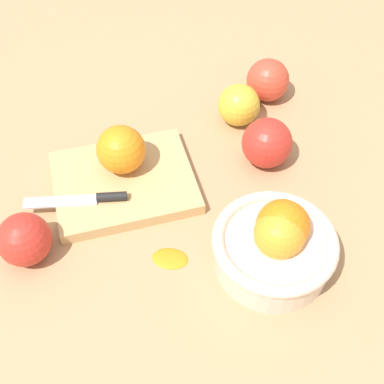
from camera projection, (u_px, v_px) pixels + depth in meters
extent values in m
plane|color=tan|center=(188.00, 185.00, 0.81)|extent=(2.40, 2.40, 0.00)
cylinder|color=beige|center=(273.00, 252.00, 0.70)|extent=(0.16, 0.16, 0.05)
torus|color=beige|center=(275.00, 241.00, 0.68)|extent=(0.17, 0.17, 0.02)
sphere|color=orange|center=(283.00, 226.00, 0.67)|extent=(0.07, 0.07, 0.07)
sphere|color=orange|center=(280.00, 234.00, 0.66)|extent=(0.07, 0.07, 0.07)
cube|color=tan|center=(124.00, 181.00, 0.80)|extent=(0.25, 0.22, 0.02)
sphere|color=orange|center=(121.00, 150.00, 0.78)|extent=(0.08, 0.08, 0.08)
cube|color=silver|center=(60.00, 202.00, 0.76)|extent=(0.11, 0.02, 0.00)
cylinder|color=black|center=(112.00, 197.00, 0.76)|extent=(0.05, 0.02, 0.01)
sphere|color=red|center=(24.00, 239.00, 0.70)|extent=(0.08, 0.08, 0.08)
sphere|color=red|center=(267.00, 143.00, 0.81)|extent=(0.08, 0.08, 0.08)
sphere|color=#D6422D|center=(268.00, 80.00, 0.92)|extent=(0.08, 0.08, 0.08)
sphere|color=gold|center=(239.00, 105.00, 0.88)|extent=(0.07, 0.07, 0.07)
ellipsoid|color=orange|center=(170.00, 257.00, 0.72)|extent=(0.06, 0.05, 0.01)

